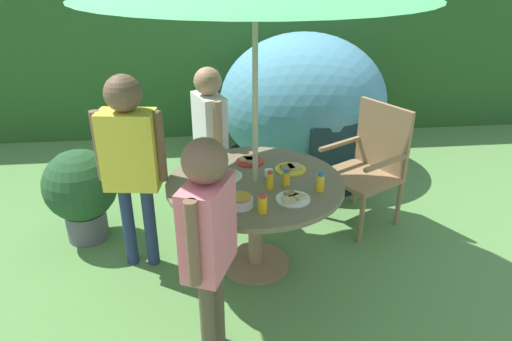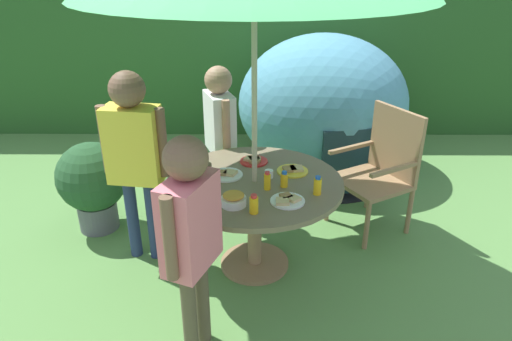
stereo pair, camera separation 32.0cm
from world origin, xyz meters
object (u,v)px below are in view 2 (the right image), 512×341
juice_bottle_far_left (267,181)px  cup_near (269,174)px  potted_plant (93,181)px  juice_bottle_front_edge (318,186)px  snack_bowl (234,199)px  juice_bottle_far_right (284,180)px  wooden_chair (382,166)px  plate_near_right (287,200)px  juice_bottle_center_back (181,192)px  plate_near_left (293,170)px  juice_bottle_mid_left (206,178)px  child_in_yellow_shirt (134,145)px  plate_mid_right (227,174)px  garden_table (255,197)px  dome_tent (322,104)px  child_in_pink_shirt (190,224)px  juice_bottle_center_front (254,204)px  plate_back_edge (254,160)px  child_in_white_shirt (220,123)px

juice_bottle_far_left → cup_near: juice_bottle_far_left is taller
potted_plant → juice_bottle_front_edge: (1.72, -0.70, 0.33)m
snack_bowl → juice_bottle_front_edge: size_ratio=1.23×
juice_bottle_far_right → cup_near: juice_bottle_far_right is taller
juice_bottle_far_left → juice_bottle_front_edge: size_ratio=0.99×
wooden_chair → potted_plant: 2.35m
plate_near_right → juice_bottle_center_back: bearing=177.6°
potted_plant → juice_bottle_far_right: size_ratio=6.81×
plate_near_left → juice_bottle_mid_left: juice_bottle_mid_left is taller
juice_bottle_far_left → cup_near: bearing=85.3°
child_in_yellow_shirt → plate_mid_right: child_in_yellow_shirt is taller
juice_bottle_far_right → garden_table: bearing=157.1°
dome_tent → cup_near: 1.84m
juice_bottle_far_left → juice_bottle_far_right: 0.12m
child_in_pink_shirt → juice_bottle_far_right: bearing=-14.0°
snack_bowl → juice_bottle_center_back: 0.34m
juice_bottle_center_front → juice_bottle_mid_left: (-0.32, 0.35, 0.00)m
child_in_yellow_shirt → snack_bowl: child_in_yellow_shirt is taller
potted_plant → plate_back_edge: (1.31, -0.20, 0.28)m
plate_back_edge → garden_table: bearing=-88.4°
dome_tent → plate_mid_right: dome_tent is taller
plate_near_left → cup_near: bearing=-150.7°
child_in_pink_shirt → juice_bottle_far_left: bearing=-9.0°
plate_mid_right → plate_near_right: 0.55m
plate_near_right → plate_mid_right: bearing=137.3°
plate_back_edge → child_in_pink_shirt: bearing=-105.8°
dome_tent → plate_back_edge: bearing=-126.0°
plate_near_left → juice_bottle_far_left: 0.33m
wooden_chair → cup_near: bearing=-89.6°
plate_near_left → juice_bottle_center_back: size_ratio=2.00×
child_in_white_shirt → plate_mid_right: (0.10, -0.71, -0.12)m
child_in_white_shirt → juice_bottle_far_left: child_in_white_shirt is taller
wooden_chair → child_in_white_shirt: size_ratio=0.77×
plate_mid_right → juice_bottle_front_edge: juice_bottle_front_edge is taller
cup_near → juice_bottle_center_back: bearing=-150.7°
juice_bottle_center_back → plate_mid_right: bearing=52.2°
juice_bottle_far_left → juice_bottle_center_back: (-0.55, -0.14, -0.01)m
potted_plant → juice_bottle_far_right: (1.51, -0.59, 0.32)m
plate_near_left → child_in_yellow_shirt: bearing=-178.5°
plate_back_edge → plate_mid_right: bearing=-128.9°
plate_mid_right → plate_near_left: same height
child_in_yellow_shirt → plate_near_left: child_in_yellow_shirt is taller
plate_near_right → child_in_white_shirt: bearing=114.8°
dome_tent → juice_bottle_center_back: bearing=-130.0°
garden_table → cup_near: size_ratio=20.55×
child_in_pink_shirt → plate_mid_right: bearing=13.7°
wooden_chair → plate_mid_right: (-1.22, -0.51, 0.17)m
potted_plant → juice_bottle_mid_left: bearing=-30.8°
child_in_white_shirt → child_in_yellow_shirt: 0.87m
wooden_chair → juice_bottle_mid_left: (-1.35, -0.67, 0.22)m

